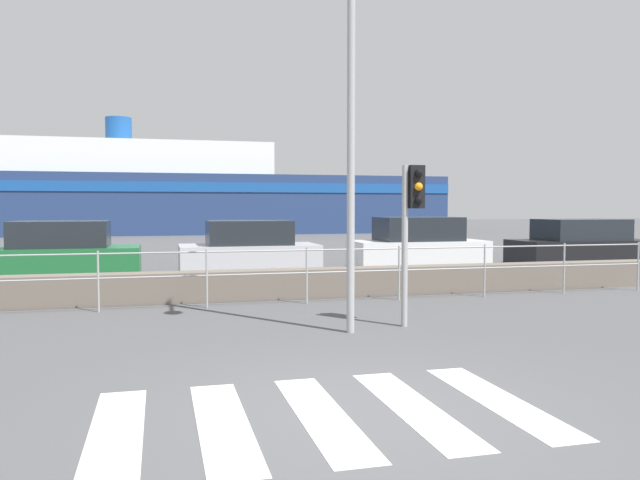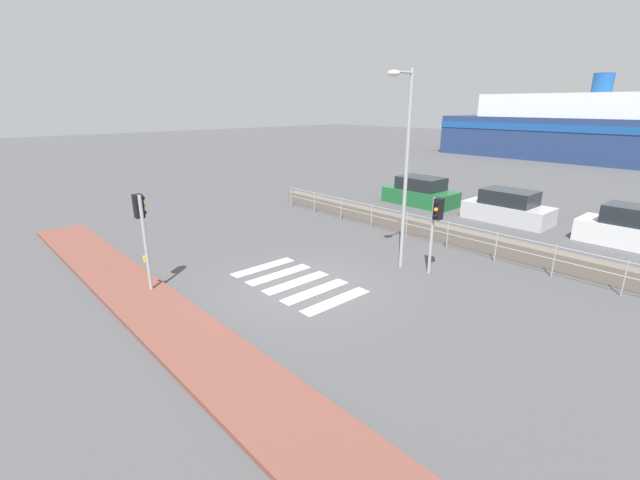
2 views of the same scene
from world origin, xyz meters
name	(u,v)px [view 1 (image 1 of 2)]	position (x,y,z in m)	size (l,w,h in m)	color
ground_plane	(364,412)	(0.00, 0.00, 0.00)	(160.00, 160.00, 0.00)	#4C4C4F
crosswalk	(322,415)	(-0.41, 0.00, 0.00)	(4.05, 2.40, 0.01)	silver
seawall	(251,285)	(0.00, 7.30, 0.30)	(19.39, 0.55, 0.60)	#6B6056
harbor_fence	(258,268)	(0.00, 6.42, 0.74)	(17.49, 0.04, 1.12)	#9EA0A3
traffic_light_far	(412,208)	(2.05, 3.77, 1.89)	(0.34, 0.32, 2.56)	#9EA0A3
streetlamp	(355,66)	(0.97, 3.33, 3.96)	(0.32, 1.15, 6.43)	#9EA0A3
ferry_boat	(172,196)	(-0.90, 41.05, 2.71)	(37.56, 8.86, 8.19)	navy
parked_car_green	(61,254)	(-4.34, 12.19, 0.65)	(4.01, 1.89, 1.53)	#1E6633
parked_car_silver	(249,251)	(0.64, 12.19, 0.65)	(3.89, 1.84, 1.52)	#BCBCC1
parked_car_white	(418,247)	(5.83, 12.19, 0.68)	(4.09, 1.75, 1.59)	silver
parked_car_black	(580,245)	(11.57, 12.19, 0.64)	(4.53, 1.89, 1.50)	black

